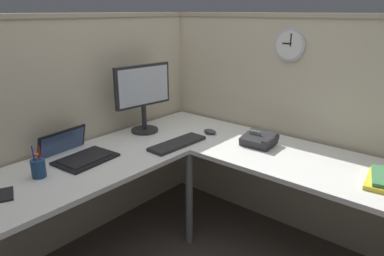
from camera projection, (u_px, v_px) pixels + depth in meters
cubicle_wall_back at (58, 137)px, 2.38m from camera, size 2.57×0.12×1.58m
cubicle_wall_right at (297, 127)px, 2.58m from camera, size 0.12×2.37×1.58m
desk at (182, 188)px, 2.03m from camera, size 2.35×2.15×0.73m
monitor at (143, 93)px, 2.58m from camera, size 0.46×0.20×0.50m
laptop at (75, 153)px, 2.20m from camera, size 0.37×0.41×0.22m
keyboard at (177, 143)px, 2.40m from camera, size 0.44×0.16×0.02m
computer_mouse at (210, 132)px, 2.62m from camera, size 0.06×0.10×0.03m
pen_cup at (38, 168)px, 1.93m from camera, size 0.08×0.08×0.18m
cell_phone at (6, 194)px, 1.75m from camera, size 0.12×0.16×0.01m
office_phone at (260, 140)px, 2.38m from camera, size 0.20×0.21×0.11m
wall_clock at (290, 45)px, 2.41m from camera, size 0.04×0.22×0.22m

